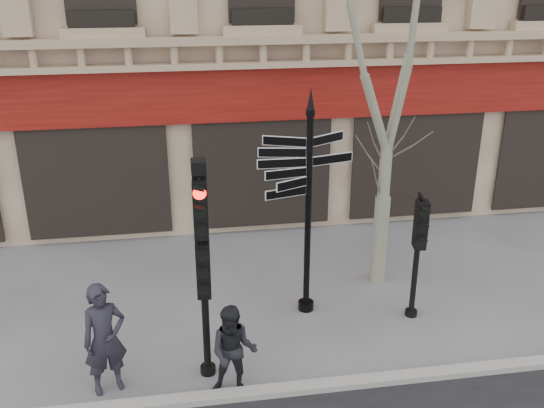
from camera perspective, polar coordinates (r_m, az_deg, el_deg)
The scene contains 8 objects.
ground at distance 11.47m, azimuth 2.77°, elevation -12.66°, with size 80.00×80.00×0.00m, color #5C5C60.
kerb at distance 10.34m, azimuth 4.42°, elevation -16.72°, with size 80.00×0.25×0.12m, color #9A9791.
fingerpost at distance 11.09m, azimuth 3.52°, elevation 3.46°, with size 2.00×2.00×4.47m.
traffic_signal_main at distance 9.48m, azimuth -6.59°, elevation -3.93°, with size 0.44×0.32×3.79m.
traffic_signal_secondary at distance 11.66m, azimuth 13.62°, elevation -3.03°, with size 0.45×0.35×2.44m.
plane_tree at distance 11.95m, azimuth 11.55°, elevation 15.78°, with size 2.85×2.85×7.57m.
pedestrian_a at distance 10.14m, azimuth -15.48°, elevation -12.17°, with size 0.70×0.46×1.91m, color #22202B.
pedestrian_b at distance 9.82m, azimuth -3.63°, elevation -13.71°, with size 0.77×0.60×1.58m, color black.
Camera 1 is at (-2.03, -9.22, 6.51)m, focal length 40.00 mm.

